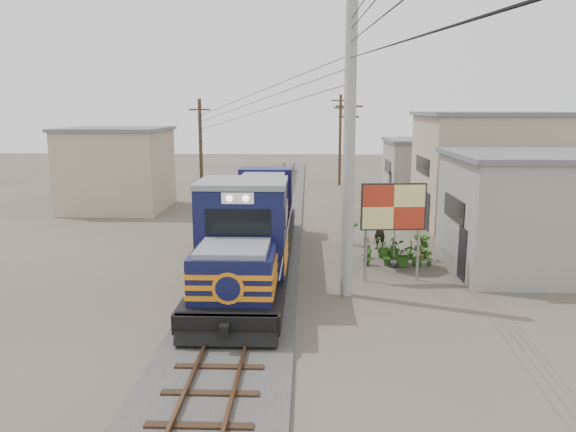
{
  "coord_description": "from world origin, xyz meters",
  "views": [
    {
      "loc": [
        2.14,
        -19.22,
        6.42
      ],
      "look_at": [
        1.36,
        2.59,
        2.2
      ],
      "focal_mm": 35.0,
      "sensor_mm": 36.0,
      "label": 1
    }
  ],
  "objects_px": {
    "billboard": "(393,209)",
    "vendor": "(380,230)",
    "locomotive": "(254,228)",
    "market_umbrella": "(395,214)"
  },
  "relations": [
    {
      "from": "market_umbrella",
      "to": "vendor",
      "type": "relative_size",
      "value": 1.64
    },
    {
      "from": "locomotive",
      "to": "vendor",
      "type": "distance_m",
      "value": 6.59
    },
    {
      "from": "market_umbrella",
      "to": "vendor",
      "type": "xyz_separation_m",
      "value": [
        -0.21,
        3.01,
        -1.32
      ]
    },
    {
      "from": "market_umbrella",
      "to": "vendor",
      "type": "bearing_deg",
      "value": 94.07
    },
    {
      "from": "billboard",
      "to": "vendor",
      "type": "relative_size",
      "value": 2.09
    },
    {
      "from": "locomotive",
      "to": "billboard",
      "type": "xyz_separation_m",
      "value": [
        5.29,
        -1.37,
        1.02
      ]
    },
    {
      "from": "locomotive",
      "to": "vendor",
      "type": "bearing_deg",
      "value": 33.27
    },
    {
      "from": "locomotive",
      "to": "market_umbrella",
      "type": "relative_size",
      "value": 5.46
    },
    {
      "from": "locomotive",
      "to": "market_umbrella",
      "type": "xyz_separation_m",
      "value": [
        5.68,
        0.57,
        0.48
      ]
    },
    {
      "from": "locomotive",
      "to": "vendor",
      "type": "xyz_separation_m",
      "value": [
        5.47,
        3.59,
        -0.84
      ]
    }
  ]
}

